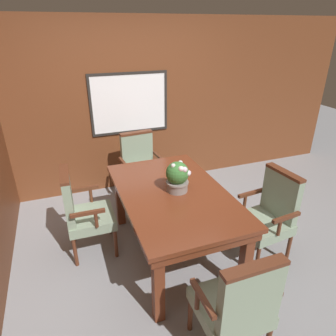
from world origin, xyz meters
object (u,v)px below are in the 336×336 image
Objects in this scene: chair_head_far at (140,166)px; chair_left_far at (82,210)px; chair_right_near at (269,213)px; dining_table at (173,200)px; chair_head_near at (237,304)px; potted_plant at (178,177)px.

chair_left_far is (-0.88, -0.87, 0.00)m from chair_head_far.
chair_right_near is 1.00× the size of chair_head_far.
chair_left_far is (-0.89, 0.37, -0.15)m from dining_table.
dining_table is 1.72× the size of chair_right_near.
chair_head_far is at bearing -89.80° from chair_head_near.
chair_right_near is 1.00× the size of chair_head_near.
dining_table is at bearing -94.68° from chair_head_far.
chair_head_far is at bearing 92.69° from potted_plant.
chair_left_far is at bearing -60.91° from chair_head_near.
chair_head_far and chair_left_far have the same top height.
dining_table is at bearing -111.17° from chair_left_far.
chair_head_near is (0.02, -2.47, 0.00)m from chair_head_far.
dining_table is 1.72× the size of chair_head_far.
chair_right_near is 1.86m from chair_head_far.
dining_table is 1.24m from chair_head_near.
chair_head_far and chair_head_near have the same top height.
chair_left_far is at bearing -117.51° from chair_right_near.
dining_table is 5.34× the size of potted_plant.
chair_right_near is at bearing -137.34° from chair_head_near.
chair_head_far is at bearing 90.41° from dining_table.
chair_left_far is at bearing 157.44° from dining_table.
potted_plant is at bearing 6.85° from dining_table.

